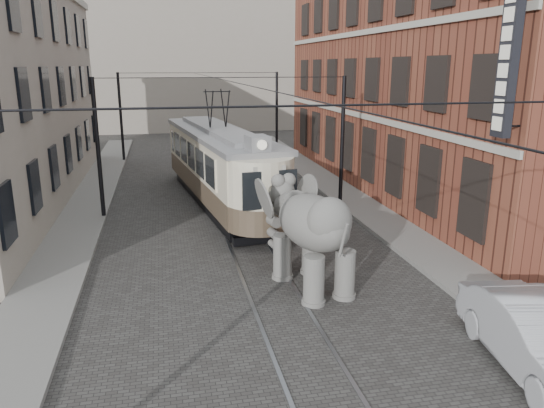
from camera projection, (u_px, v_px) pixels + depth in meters
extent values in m
plane|color=#3E3C39|center=(255.00, 257.00, 17.98)|extent=(120.00, 120.00, 0.00)
cube|color=slate|center=(414.00, 243.00, 19.16)|extent=(2.00, 60.00, 0.15)
cube|color=slate|center=(56.00, 270.00, 16.66)|extent=(2.00, 60.00, 0.15)
cube|color=brown|center=(430.00, 74.00, 27.13)|extent=(8.00, 26.00, 12.00)
cube|color=gray|center=(187.00, 60.00, 53.94)|extent=(28.00, 10.00, 14.00)
imported|color=#ACADB1|center=(538.00, 338.00, 11.15)|extent=(2.31, 4.92, 1.56)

